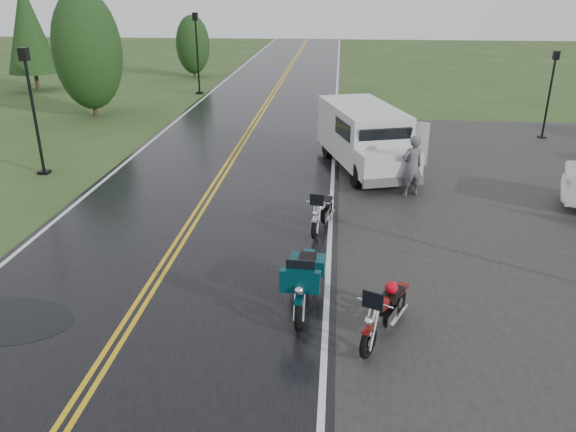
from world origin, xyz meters
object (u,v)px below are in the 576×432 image
at_px(lamp_post_near_left, 34,112).
at_px(lamp_post_far_left, 197,54).
at_px(motorcycle_red, 369,330).
at_px(person_at_van, 412,167).
at_px(motorcycle_silver, 316,220).
at_px(motorcycle_teal, 299,299).
at_px(lamp_post_far_right, 549,95).
at_px(van_white, 358,155).

relative_size(lamp_post_near_left, lamp_post_far_left, 0.92).
relative_size(motorcycle_red, person_at_van, 1.10).
height_order(motorcycle_red, lamp_post_far_left, lamp_post_far_left).
distance_m(motorcycle_red, motorcycle_silver, 4.97).
height_order(motorcycle_teal, lamp_post_far_right, lamp_post_far_right).
distance_m(motorcycle_silver, lamp_post_far_left, 21.79).
relative_size(motorcycle_silver, lamp_post_near_left, 0.46).
height_order(person_at_van, lamp_post_far_right, lamp_post_far_right).
bearing_deg(motorcycle_red, motorcycle_teal, 173.62).
distance_m(motorcycle_silver, lamp_post_far_right, 14.57).
xyz_separation_m(van_white, lamp_post_far_left, (-8.99, 16.10, 1.21)).
distance_m(motorcycle_red, van_white, 9.02).
bearing_deg(lamp_post_near_left, lamp_post_far_left, 83.42).
height_order(motorcycle_red, van_white, van_white).
xyz_separation_m(motorcycle_teal, lamp_post_near_left, (-9.51, 8.78, 1.44)).
height_order(motorcycle_silver, person_at_van, person_at_van).
bearing_deg(motorcycle_silver, van_white, 86.12).
bearing_deg(motorcycle_silver, lamp_post_far_left, 122.77).
xyz_separation_m(lamp_post_far_left, lamp_post_far_right, (17.03, -9.03, -0.50)).
relative_size(motorcycle_red, van_white, 0.36).
height_order(motorcycle_silver, lamp_post_far_left, lamp_post_far_left).
bearing_deg(lamp_post_far_right, motorcycle_teal, -121.34).
height_order(motorcycle_teal, lamp_post_far_left, lamp_post_far_left).
bearing_deg(motorcycle_teal, lamp_post_far_right, 61.08).
height_order(lamp_post_far_left, lamp_post_far_right, lamp_post_far_left).
distance_m(motorcycle_teal, person_at_van, 8.17).
distance_m(person_at_van, lamp_post_near_left, 12.52).
relative_size(motorcycle_silver, lamp_post_far_right, 0.54).
bearing_deg(motorcycle_silver, lamp_post_far_right, 62.31).
distance_m(motorcycle_red, person_at_van, 8.56).
height_order(van_white, lamp_post_far_right, lamp_post_far_right).
xyz_separation_m(lamp_post_near_left, lamp_post_far_left, (1.80, 15.57, 0.19)).
bearing_deg(person_at_van, lamp_post_far_left, -79.90).
distance_m(motorcycle_silver, person_at_van, 4.53).
bearing_deg(lamp_post_far_left, motorcycle_silver, -68.86).
bearing_deg(motorcycle_teal, motorcycle_silver, 90.65).
xyz_separation_m(motorcycle_red, motorcycle_teal, (-1.25, 0.76, 0.08)).
distance_m(lamp_post_near_left, lamp_post_far_left, 15.67).
bearing_deg(motorcycle_red, person_at_van, 103.75).
xyz_separation_m(motorcycle_red, lamp_post_near_left, (-10.76, 9.54, 1.53)).
bearing_deg(van_white, lamp_post_far_right, 24.34).
height_order(motorcycle_red, motorcycle_silver, motorcycle_red).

